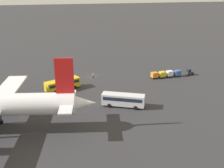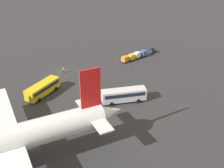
{
  "view_description": "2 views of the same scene",
  "coord_description": "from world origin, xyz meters",
  "views": [
    {
      "loc": [
        11.92,
        86.93,
        29.97
      ],
      "look_at": [
        -2.56,
        18.02,
        3.78
      ],
      "focal_mm": 45.0,
      "sensor_mm": 36.0,
      "label": 1
    },
    {
      "loc": [
        32.36,
        70.06,
        35.21
      ],
      "look_at": [
        -4.84,
        18.56,
        2.04
      ],
      "focal_mm": 45.0,
      "sensor_mm": 36.0,
      "label": 2
    }
  ],
  "objects": [
    {
      "name": "cargo_cart_orange",
      "position": [
        -19.12,
        5.83,
        1.19
      ],
      "size": [
        2.23,
        1.97,
        2.06
      ],
      "rotation": [
        0.0,
        0.0,
        0.16
      ],
      "color": "#38383D",
      "rests_on": "ground"
    },
    {
      "name": "shuttle_bus_near",
      "position": [
        10.31,
        9.93,
        1.87
      ],
      "size": [
        10.46,
        7.04,
        3.11
      ],
      "rotation": [
        0.0,
        0.0,
        0.45
      ],
      "color": "gold",
      "rests_on": "ground"
    },
    {
      "name": "shuttle_bus_far",
      "position": [
        -4.07,
        24.47,
        1.95
      ],
      "size": [
        10.88,
        6.72,
        3.25
      ],
      "rotation": [
        0.0,
        0.0,
        -0.41
      ],
      "color": "silver",
      "rests_on": "ground"
    },
    {
      "name": "worker_person",
      "position": [
        0.18,
        1.34,
        0.87
      ],
      "size": [
        0.38,
        0.38,
        1.74
      ],
      "color": "#1E1E2D",
      "rests_on": "ground"
    },
    {
      "name": "baggage_tug",
      "position": [
        -31.83,
        4.77,
        0.94
      ],
      "size": [
        2.58,
        1.98,
        2.1
      ],
      "rotation": [
        0.0,
        0.0,
        0.17
      ],
      "color": "#333338",
      "rests_on": "ground"
    },
    {
      "name": "ground_plane",
      "position": [
        0.0,
        0.0,
        0.0
      ],
      "size": [
        600.0,
        600.0,
        0.0
      ],
      "primitive_type": "plane",
      "color": "#2D2D30"
    },
    {
      "name": "cargo_cart_yellow",
      "position": [
        -21.83,
        5.68,
        1.19
      ],
      "size": [
        2.23,
        1.97,
        2.06
      ],
      "rotation": [
        0.0,
        0.0,
        0.16
      ],
      "color": "#38383D",
      "rests_on": "ground"
    },
    {
      "name": "cargo_cart_white",
      "position": [
        -24.54,
        5.34,
        1.19
      ],
      "size": [
        2.23,
        1.97,
        2.06
      ],
      "rotation": [
        0.0,
        0.0,
        0.16
      ],
      "color": "#38383D",
      "rests_on": "ground"
    },
    {
      "name": "cargo_cart_blue",
      "position": [
        -27.24,
        5.44,
        1.19
      ],
      "size": [
        2.23,
        1.97,
        2.06
      ],
      "rotation": [
        0.0,
        0.0,
        0.16
      ],
      "color": "#38383D",
      "rests_on": "ground"
    }
  ]
}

